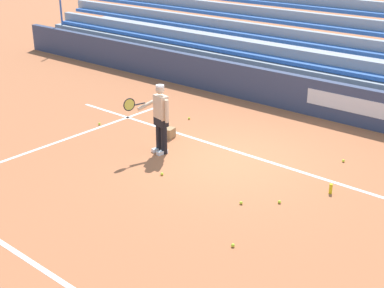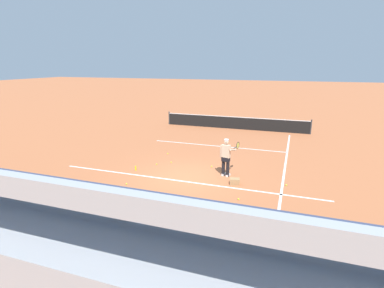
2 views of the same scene
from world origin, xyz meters
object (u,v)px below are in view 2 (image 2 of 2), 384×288
(ball_box_cardboard, at_px, (235,181))
(tennis_ball_far_right, at_px, (171,162))
(tennis_ball_midcourt, at_px, (238,199))
(tennis_player, at_px, (226,157))
(water_bottle, at_px, (136,168))
(tennis_ball_far_left, at_px, (168,154))
(tennis_ball_stray_back, at_px, (286,185))
(tennis_ball_by_box, at_px, (212,166))
(tennis_ball_near_player, at_px, (157,164))
(tennis_ball_on_baseline, at_px, (126,184))
(tennis_net, at_px, (235,123))

(ball_box_cardboard, height_order, tennis_ball_far_right, ball_box_cardboard)
(tennis_ball_far_right, bearing_deg, tennis_ball_midcourt, -37.72)
(tennis_player, xyz_separation_m, water_bottle, (-4.20, -0.71, -0.78))
(tennis_ball_far_left, bearing_deg, ball_box_cardboard, -34.79)
(tennis_ball_stray_back, xyz_separation_m, tennis_ball_far_left, (-6.46, 2.52, 0.00))
(tennis_ball_stray_back, bearing_deg, tennis_ball_by_box, 160.94)
(water_bottle, bearing_deg, tennis_player, 9.57)
(tennis_ball_midcourt, height_order, tennis_ball_stray_back, same)
(tennis_ball_stray_back, bearing_deg, tennis_player, 173.66)
(tennis_ball_stray_back, height_order, tennis_ball_far_left, same)
(tennis_ball_by_box, xyz_separation_m, tennis_ball_near_player, (-2.70, -0.58, 0.00))
(tennis_ball_far_right, xyz_separation_m, tennis_ball_stray_back, (5.68, -1.17, 0.00))
(tennis_ball_by_box, bearing_deg, tennis_ball_near_player, -167.78)
(tennis_player, bearing_deg, ball_box_cardboard, -55.39)
(tennis_ball_far_right, xyz_separation_m, tennis_ball_midcourt, (4.06, -3.14, 0.00))
(tennis_ball_on_baseline, relative_size, tennis_ball_midcourt, 1.00)
(tennis_ball_far_right, relative_size, tennis_ball_midcourt, 1.00)
(tennis_player, bearing_deg, tennis_ball_near_player, 174.48)
(water_bottle, bearing_deg, ball_box_cardboard, -1.54)
(tennis_ball_midcourt, height_order, tennis_ball_near_player, same)
(tennis_ball_stray_back, bearing_deg, tennis_ball_on_baseline, -161.90)
(tennis_net, bearing_deg, tennis_ball_near_player, -101.59)
(tennis_ball_stray_back, bearing_deg, tennis_ball_near_player, 174.13)
(ball_box_cardboard, distance_m, tennis_ball_by_box, 2.32)
(tennis_ball_near_player, bearing_deg, tennis_ball_by_box, 12.22)
(tennis_ball_far_right, height_order, tennis_ball_stray_back, same)
(tennis_ball_stray_back, bearing_deg, water_bottle, -176.52)
(tennis_ball_midcourt, height_order, water_bottle, water_bottle)
(ball_box_cardboard, xyz_separation_m, tennis_ball_on_baseline, (-4.28, -1.53, -0.10))
(tennis_ball_far_right, bearing_deg, tennis_player, -16.09)
(ball_box_cardboard, distance_m, tennis_ball_far_left, 5.36)
(tennis_ball_midcourt, xyz_separation_m, water_bottle, (-5.21, 1.55, 0.08))
(tennis_ball_far_right, bearing_deg, ball_box_cardboard, -25.33)
(water_bottle, bearing_deg, tennis_ball_by_box, 26.56)
(tennis_player, distance_m, tennis_ball_on_baseline, 4.48)
(tennis_ball_by_box, relative_size, tennis_ball_far_left, 1.00)
(tennis_ball_near_player, xyz_separation_m, water_bottle, (-0.59, -1.06, 0.08))
(tennis_player, relative_size, tennis_ball_midcourt, 25.98)
(tennis_ball_far_left, distance_m, water_bottle, 2.96)
(tennis_player, bearing_deg, water_bottle, -170.43)
(tennis_player, bearing_deg, tennis_ball_stray_back, -6.34)
(tennis_ball_far_right, height_order, tennis_ball_midcourt, same)
(water_bottle, bearing_deg, tennis_ball_near_player, 61.02)
(tennis_ball_on_baseline, bearing_deg, water_bottle, 106.73)
(tennis_ball_far_right, bearing_deg, tennis_ball_stray_back, -11.65)
(water_bottle, bearing_deg, tennis_ball_far_right, 53.95)
(tennis_ball_by_box, height_order, water_bottle, water_bottle)
(ball_box_cardboard, distance_m, tennis_ball_midcourt, 1.49)
(tennis_player, relative_size, ball_box_cardboard, 4.29)
(tennis_net, bearing_deg, tennis_ball_midcourt, -77.92)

